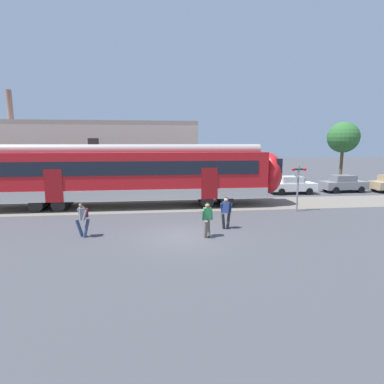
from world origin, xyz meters
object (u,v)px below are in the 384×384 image
at_px(parked_car_grey, 343,183).
at_px(commuter_train, 4,176).
at_px(pedestrian_grey, 83,217).
at_px(crossing_signal, 298,181).
at_px(parked_car_white, 292,185).
at_px(pedestrian_green, 207,217).
at_px(pedestrian_navy, 226,211).

bearing_deg(parked_car_grey, commuter_train, -170.89).
relative_size(pedestrian_grey, crossing_signal, 0.56).
bearing_deg(parked_car_grey, parked_car_white, -176.06).
bearing_deg(parked_car_white, pedestrian_grey, -144.88).
xyz_separation_m(commuter_train, pedestrian_green, (12.31, -7.48, -1.26)).
height_order(pedestrian_navy, parked_car_white, pedestrian_navy).
relative_size(pedestrian_green, parked_car_grey, 0.41).
bearing_deg(pedestrian_grey, parked_car_white, 35.12).
relative_size(commuter_train, crossing_signal, 12.68).
distance_m(parked_car_white, parked_car_grey, 5.10).
bearing_deg(pedestrian_green, crossing_signal, 34.99).
bearing_deg(pedestrian_navy, parked_car_white, 50.87).
bearing_deg(crossing_signal, parked_car_grey, 42.15).
relative_size(commuter_train, parked_car_grey, 9.39).
height_order(pedestrian_navy, crossing_signal, crossing_signal).
height_order(parked_car_white, parked_car_grey, same).
relative_size(pedestrian_navy, crossing_signal, 0.56).
relative_size(parked_car_white, crossing_signal, 1.34).
distance_m(pedestrian_green, crossing_signal, 8.25).
bearing_deg(pedestrian_grey, pedestrian_green, -6.99).
bearing_deg(pedestrian_navy, parked_car_grey, 38.20).
xyz_separation_m(commuter_train, crossing_signal, (19.02, -2.79, -0.24)).
relative_size(parked_car_grey, crossing_signal, 1.35).
bearing_deg(pedestrian_navy, commuter_train, 155.37).
bearing_deg(pedestrian_green, parked_car_white, 50.41).
distance_m(pedestrian_grey, pedestrian_green, 5.84).
bearing_deg(parked_car_grey, pedestrian_navy, -141.80).
bearing_deg(parked_car_white, pedestrian_green, -129.59).
distance_m(parked_car_grey, crossing_signal, 10.64).
bearing_deg(crossing_signal, parked_car_white, 67.80).
xyz_separation_m(pedestrian_grey, parked_car_white, (15.26, 10.73, -0.21)).
bearing_deg(crossing_signal, pedestrian_grey, -162.32).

